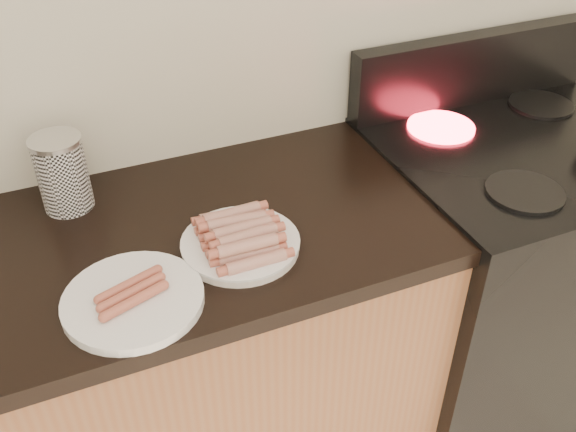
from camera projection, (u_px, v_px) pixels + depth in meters
name	position (u px, v px, depth m)	size (l,w,h in m)	color
stove	(499.00, 277.00, 1.93)	(0.76, 0.65, 0.91)	black
stove_panel	(473.00, 68.00, 1.81)	(0.76, 0.06, 0.20)	black
burner_near_left	(525.00, 192.00, 1.48)	(0.18, 0.18, 0.01)	black
burner_far_left	(441.00, 127.00, 1.73)	(0.18, 0.18, 0.01)	#FF1E2D
burner_far_right	(541.00, 105.00, 1.84)	(0.18, 0.18, 0.01)	black
main_plate	(241.00, 246.00, 1.33)	(0.24, 0.24, 0.02)	white
side_plate	(133.00, 300.00, 1.20)	(0.27, 0.27, 0.02)	white
hotdog_pile	(240.00, 234.00, 1.31)	(0.12, 0.20, 0.05)	maroon
plain_sausages	(132.00, 292.00, 1.19)	(0.13, 0.11, 0.02)	#CC7B4F
canister	(62.00, 173.00, 1.41)	(0.11, 0.11, 0.18)	silver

